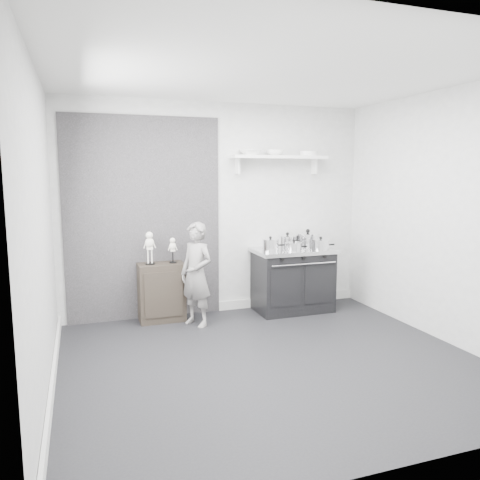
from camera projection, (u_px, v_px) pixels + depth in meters
name	position (u px, v px, depth m)	size (l,w,h in m)	color
ground	(271.00, 361.00, 4.55)	(4.00, 4.00, 0.00)	black
room_shell	(258.00, 192.00, 4.43)	(4.02, 3.62, 2.71)	#B3B2B0
wall_shelf	(279.00, 158.00, 6.09)	(1.30, 0.26, 0.24)	white
stove	(293.00, 279.00, 6.18)	(1.04, 0.65, 0.83)	black
side_cabinet	(162.00, 292.00, 5.76)	(0.55, 0.32, 0.72)	black
child	(197.00, 274.00, 5.55)	(0.45, 0.30, 1.24)	gray
pot_front_left	(270.00, 245.00, 5.92)	(0.30, 0.21, 0.19)	silver
pot_back_left	(287.00, 241.00, 6.23)	(0.34, 0.26, 0.20)	silver
pot_back_right	(308.00, 240.00, 6.28)	(0.41, 0.32, 0.24)	silver
pot_front_right	(321.00, 245.00, 6.02)	(0.31, 0.22, 0.17)	silver
pot_front_center	(294.00, 246.00, 5.93)	(0.29, 0.20, 0.15)	silver
skeleton_full	(150.00, 246.00, 5.63)	(0.13, 0.08, 0.46)	white
skeleton_torso	(173.00, 248.00, 5.73)	(0.10, 0.06, 0.36)	white
bowl_large	(250.00, 152.00, 5.95)	(0.27, 0.27, 0.07)	white
bowl_small	(275.00, 153.00, 6.06)	(0.23, 0.23, 0.07)	white
plate_stack	(309.00, 154.00, 6.22)	(0.24, 0.24, 0.06)	white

